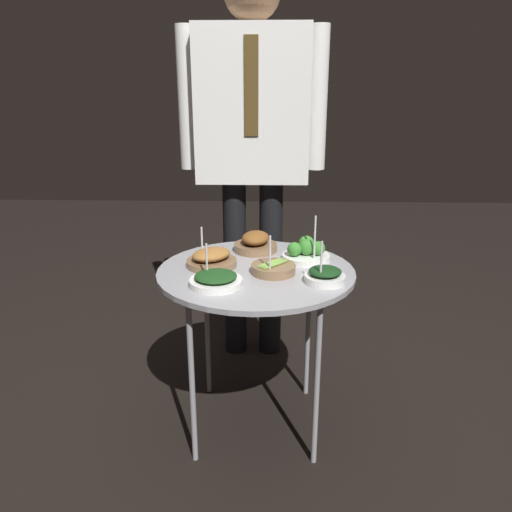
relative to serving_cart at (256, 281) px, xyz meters
name	(u,v)px	position (x,y,z in m)	size (l,w,h in m)	color
ground_plane	(256,422)	(0.00, 0.00, -0.60)	(8.00, 8.00, 0.00)	black
serving_cart	(256,281)	(0.00, 0.00, 0.00)	(0.70, 0.70, 0.64)	#939399
bowl_asparagus_back_left	(273,268)	(0.06, -0.03, 0.06)	(0.15, 0.15, 0.15)	brown
bowl_broccoli_near_rim	(306,252)	(0.18, 0.11, 0.07)	(0.18, 0.18, 0.18)	white
bowl_spinach_mid_right	(325,276)	(0.23, -0.11, 0.07)	(0.13, 0.13, 0.15)	white
bowl_roast_front_center	(211,259)	(-0.16, 0.03, 0.07)	(0.18, 0.18, 0.13)	brown
bowl_spinach_front_right	(216,280)	(-0.13, -0.15, 0.06)	(0.17, 0.17, 0.13)	white
bowl_roast_front_left	(256,243)	(-0.01, 0.21, 0.07)	(0.17, 0.17, 0.08)	brown
waiter_figure	(252,125)	(-0.03, 0.58, 0.49)	(0.64, 0.24, 1.73)	black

